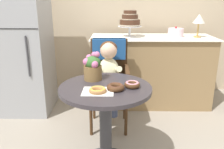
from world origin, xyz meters
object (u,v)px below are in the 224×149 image
at_px(round_layer_cake, 176,33).
at_px(refrigerator, 21,43).
at_px(wicker_chair, 109,69).
at_px(tiered_cake_stand, 130,21).
at_px(seated_child, 109,70).
at_px(donut_mid, 116,87).
at_px(cafe_table, 106,111).
at_px(flower_vase, 93,67).
at_px(donut_side, 132,84).
at_px(table_lamp, 199,20).
at_px(donut_front, 98,90).

relative_size(round_layer_cake, refrigerator, 0.11).
relative_size(wicker_chair, tiered_cake_stand, 2.93).
bearing_deg(round_layer_cake, seated_child, -138.85).
height_order(seated_child, donut_mid, seated_child).
bearing_deg(wicker_chair, cafe_table, -85.90).
xyz_separation_m(donut_mid, flower_vase, (-0.19, 0.23, 0.08)).
height_order(seated_child, donut_side, seated_child).
height_order(tiered_cake_stand, table_lamp, tiered_cake_stand).
distance_m(wicker_chair, round_layer_cake, 1.06).
xyz_separation_m(donut_side, tiered_cake_stand, (0.05, 1.31, 0.36)).
bearing_deg(donut_front, table_lamp, 50.38).
bearing_deg(tiered_cake_stand, round_layer_cake, 1.69).
height_order(tiered_cake_stand, round_layer_cake, tiered_cake_stand).
bearing_deg(wicker_chair, seated_child, -85.14).
bearing_deg(flower_vase, cafe_table, -56.26).
bearing_deg(refrigerator, donut_front, -50.64).
relative_size(wicker_chair, table_lamp, 3.35).
relative_size(donut_front, donut_mid, 0.96).
xyz_separation_m(cafe_table, refrigerator, (-1.05, 1.10, 0.34)).
height_order(donut_mid, donut_side, same).
height_order(wicker_chair, refrigerator, refrigerator).
height_order(seated_child, donut_front, seated_child).
distance_m(donut_mid, refrigerator, 1.63).
bearing_deg(seated_child, refrigerator, 154.36).
height_order(seated_child, tiered_cake_stand, tiered_cake_stand).
xyz_separation_m(donut_side, flower_vase, (-0.32, 0.17, 0.08)).
distance_m(cafe_table, flower_vase, 0.38).
bearing_deg(donut_mid, round_layer_cake, 61.19).
xyz_separation_m(wicker_chair, refrigerator, (-1.06, 0.35, 0.21)).
distance_m(cafe_table, table_lamp, 1.79).
relative_size(wicker_chair, round_layer_cake, 4.95).
distance_m(flower_vase, refrigerator, 1.33).
bearing_deg(round_layer_cake, flower_vase, -129.54).
bearing_deg(cafe_table, donut_front, -113.30).
bearing_deg(round_layer_cake, donut_front, -121.84).
bearing_deg(cafe_table, round_layer_cake, 57.46).
relative_size(flower_vase, refrigerator, 0.14).
height_order(cafe_table, tiered_cake_stand, tiered_cake_stand).
distance_m(seated_child, donut_front, 0.71).
distance_m(wicker_chair, donut_front, 0.87).
bearing_deg(donut_front, donut_side, 23.16).
distance_m(seated_child, flower_vase, 0.47).
xyz_separation_m(wicker_chair, flower_vase, (-0.12, -0.58, 0.19)).
bearing_deg(donut_mid, flower_vase, 129.18).
xyz_separation_m(wicker_chair, donut_front, (-0.06, -0.87, 0.10)).
xyz_separation_m(donut_mid, round_layer_cake, (0.76, 1.38, 0.21)).
relative_size(wicker_chair, seated_child, 1.31).
distance_m(donut_mid, round_layer_cake, 1.59).
bearing_deg(donut_front, round_layer_cake, 58.16).
height_order(donut_side, tiered_cake_stand, tiered_cake_stand).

